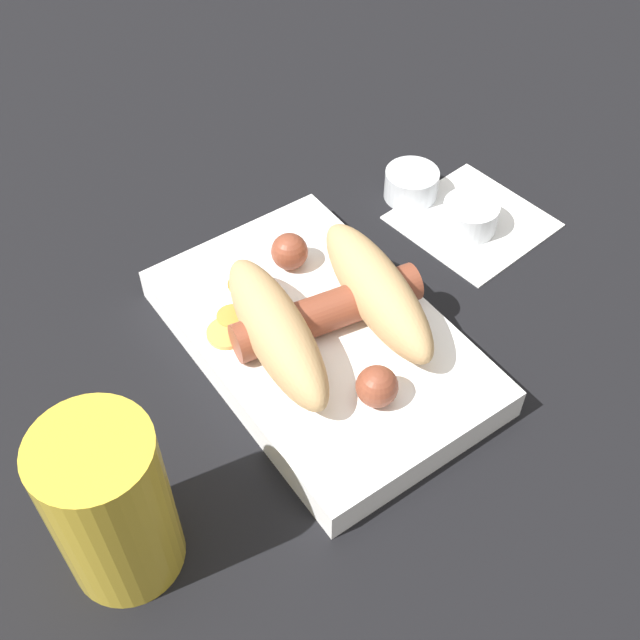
% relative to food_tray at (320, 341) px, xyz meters
% --- Properties ---
extents(ground_plane, '(3.00, 3.00, 0.00)m').
position_rel_food_tray_xyz_m(ground_plane, '(0.00, 0.00, -0.01)').
color(ground_plane, black).
extents(food_tray, '(0.26, 0.17, 0.03)m').
position_rel_food_tray_xyz_m(food_tray, '(0.00, 0.00, 0.00)').
color(food_tray, white).
rests_on(food_tray, ground_plane).
extents(bread_roll, '(0.17, 0.15, 0.05)m').
position_rel_food_tray_xyz_m(bread_roll, '(0.00, 0.00, 0.04)').
color(bread_roll, tan).
rests_on(bread_roll, food_tray).
extents(sausage, '(0.17, 0.15, 0.03)m').
position_rel_food_tray_xyz_m(sausage, '(0.00, 0.01, 0.03)').
color(sausage, brown).
rests_on(sausage, food_tray).
extents(pickled_veggies, '(0.07, 0.07, 0.00)m').
position_rel_food_tray_xyz_m(pickled_veggies, '(-0.04, -0.05, 0.02)').
color(pickled_veggies, '#F99E4C').
rests_on(pickled_veggies, food_tray).
extents(napkin, '(0.13, 0.13, 0.00)m').
position_rel_food_tray_xyz_m(napkin, '(-0.04, 0.20, -0.01)').
color(napkin, white).
rests_on(napkin, ground_plane).
extents(condiment_cup_near, '(0.05, 0.05, 0.03)m').
position_rel_food_tray_xyz_m(condiment_cup_near, '(-0.04, 0.19, -0.00)').
color(condiment_cup_near, silver).
rests_on(condiment_cup_near, ground_plane).
extents(condiment_cup_far, '(0.05, 0.05, 0.03)m').
position_rel_food_tray_xyz_m(condiment_cup_far, '(-0.10, 0.17, -0.00)').
color(condiment_cup_far, silver).
rests_on(condiment_cup_far, ground_plane).
extents(drink_glass, '(0.07, 0.07, 0.12)m').
position_rel_food_tray_xyz_m(drink_glass, '(0.07, -0.19, 0.05)').
color(drink_glass, gold).
rests_on(drink_glass, ground_plane).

